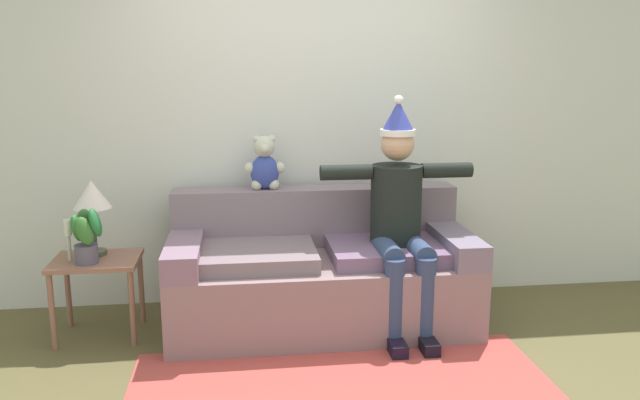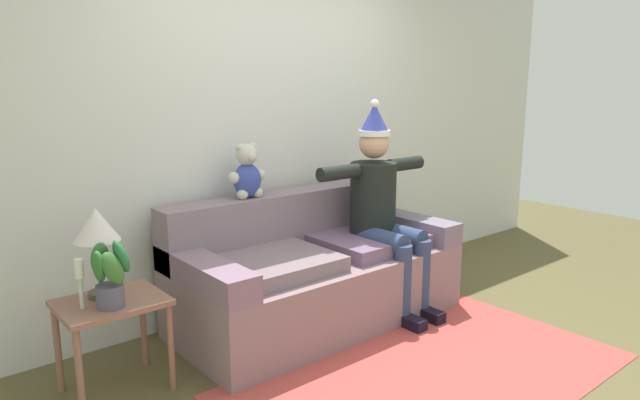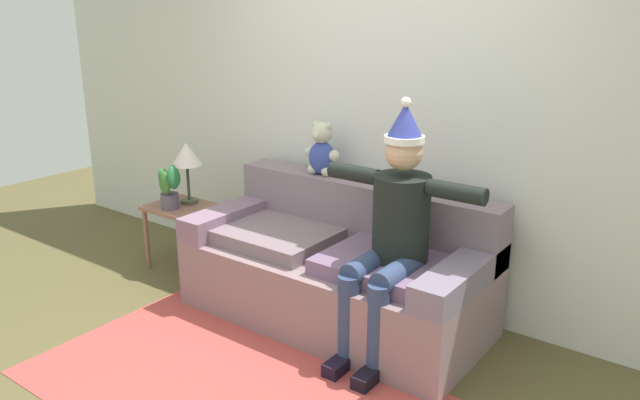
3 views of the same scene
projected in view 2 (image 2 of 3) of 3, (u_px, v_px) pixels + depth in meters
name	position (u px, v px, depth m)	size (l,w,h in m)	color
ground_plane	(423.00, 371.00, 3.30)	(10.00, 10.00, 0.00)	brown
back_wall	(268.00, 126.00, 4.19)	(7.00, 0.10, 2.70)	silver
couch	(315.00, 272.00, 3.99)	(2.02, 0.93, 0.89)	gray
person_seated	(382.00, 205.00, 4.08)	(1.02, 0.77, 1.55)	black
teddy_bear	(247.00, 173.00, 3.84)	(0.29, 0.17, 0.38)	#35459F
side_table	(112.00, 315.00, 3.01)	(0.54, 0.43, 0.53)	#8E5E4D
table_lamp	(97.00, 229.00, 2.97)	(0.24, 0.24, 0.49)	#444A38
potted_plant	(109.00, 274.00, 2.87)	(0.21, 0.23, 0.36)	#565064
candle_tall	(80.00, 277.00, 2.84)	(0.04, 0.04, 0.26)	beige
area_rug	(431.00, 374.00, 3.25)	(2.35, 1.36, 0.01)	#B64540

